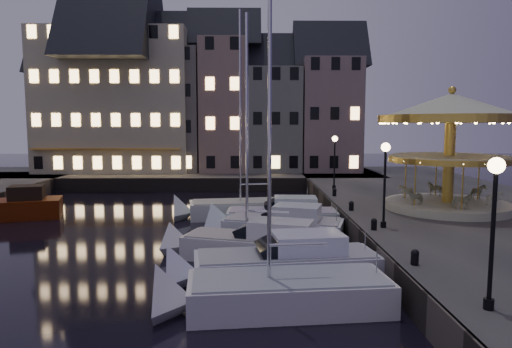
{
  "coord_description": "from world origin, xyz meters",
  "views": [
    {
      "loc": [
        0.72,
        -20.94,
        6.32
      ],
      "look_at": [
        1.0,
        8.0,
        3.2
      ],
      "focal_mm": 32.0,
      "sensor_mm": 36.0,
      "label": 1
    }
  ],
  "objects_px": {
    "motorboat_f": "(244,210)",
    "streetlamp_b": "(385,173)",
    "motorboat_b": "(277,266)",
    "bollard_a": "(415,257)",
    "red_fishing_boat": "(6,209)",
    "streetlamp_c": "(335,155)",
    "motorboat_e": "(275,218)",
    "bollard_c": "(351,205)",
    "streetlamp_a": "(494,211)",
    "bollard_b": "(374,224)",
    "carousel": "(451,129)",
    "bollard_d": "(334,192)",
    "motorboat_d": "(276,227)",
    "motorboat_c": "(254,246)",
    "motorboat_a": "(272,295)"
  },
  "relations": [
    {
      "from": "motorboat_f",
      "to": "streetlamp_b",
      "type": "bearing_deg",
      "value": -52.08
    },
    {
      "from": "motorboat_b",
      "to": "bollard_a",
      "type": "bearing_deg",
      "value": -22.45
    },
    {
      "from": "bollard_a",
      "to": "red_fishing_boat",
      "type": "bearing_deg",
      "value": 147.25
    },
    {
      "from": "streetlamp_c",
      "to": "motorboat_b",
      "type": "xyz_separation_m",
      "value": [
        -5.47,
        -17.49,
        -3.37
      ]
    },
    {
      "from": "motorboat_e",
      "to": "red_fishing_boat",
      "type": "relative_size",
      "value": 1.02
    },
    {
      "from": "bollard_c",
      "to": "streetlamp_a",
      "type": "bearing_deg",
      "value": -87.63
    },
    {
      "from": "bollard_b",
      "to": "red_fishing_boat",
      "type": "distance_m",
      "value": 24.16
    },
    {
      "from": "bollard_c",
      "to": "motorboat_b",
      "type": "xyz_separation_m",
      "value": [
        -4.87,
        -8.49,
        -0.96
      ]
    },
    {
      "from": "bollard_a",
      "to": "bollard_c",
      "type": "relative_size",
      "value": 1.0
    },
    {
      "from": "streetlamp_b",
      "to": "carousel",
      "type": "height_order",
      "value": "carousel"
    },
    {
      "from": "streetlamp_b",
      "to": "carousel",
      "type": "distance_m",
      "value": 7.39
    },
    {
      "from": "streetlamp_b",
      "to": "motorboat_b",
      "type": "height_order",
      "value": "streetlamp_b"
    },
    {
      "from": "bollard_d",
      "to": "motorboat_f",
      "type": "bearing_deg",
      "value": -170.67
    },
    {
      "from": "motorboat_d",
      "to": "carousel",
      "type": "height_order",
      "value": "carousel"
    },
    {
      "from": "motorboat_c",
      "to": "motorboat_f",
      "type": "height_order",
      "value": "motorboat_f"
    },
    {
      "from": "bollard_a",
      "to": "bollard_c",
      "type": "xyz_separation_m",
      "value": [
        0.0,
        10.5,
        0.0
      ]
    },
    {
      "from": "streetlamp_c",
      "to": "motorboat_e",
      "type": "relative_size",
      "value": 0.53
    },
    {
      "from": "bollard_b",
      "to": "bollard_d",
      "type": "xyz_separation_m",
      "value": [
        0.0,
        10.5,
        0.0
      ]
    },
    {
      "from": "motorboat_e",
      "to": "motorboat_c",
      "type": "bearing_deg",
      "value": -101.53
    },
    {
      "from": "motorboat_f",
      "to": "motorboat_e",
      "type": "bearing_deg",
      "value": -59.59
    },
    {
      "from": "streetlamp_a",
      "to": "bollard_c",
      "type": "bearing_deg",
      "value": 92.37
    },
    {
      "from": "motorboat_a",
      "to": "motorboat_b",
      "type": "relative_size",
      "value": 1.56
    },
    {
      "from": "motorboat_e",
      "to": "carousel",
      "type": "bearing_deg",
      "value": -4.47
    },
    {
      "from": "bollard_c",
      "to": "motorboat_f",
      "type": "bearing_deg",
      "value": 145.07
    },
    {
      "from": "bollard_c",
      "to": "bollard_d",
      "type": "bearing_deg",
      "value": 90.0
    },
    {
      "from": "bollard_a",
      "to": "motorboat_e",
      "type": "distance_m",
      "value": 12.46
    },
    {
      "from": "bollard_c",
      "to": "red_fishing_boat",
      "type": "distance_m",
      "value": 22.79
    },
    {
      "from": "red_fishing_boat",
      "to": "motorboat_c",
      "type": "bearing_deg",
      "value": -29.63
    },
    {
      "from": "motorboat_a",
      "to": "red_fishing_boat",
      "type": "height_order",
      "value": "motorboat_a"
    },
    {
      "from": "bollard_b",
      "to": "bollard_c",
      "type": "distance_m",
      "value": 5.0
    },
    {
      "from": "streetlamp_c",
      "to": "motorboat_b",
      "type": "bearing_deg",
      "value": -107.38
    },
    {
      "from": "bollard_d",
      "to": "red_fishing_boat",
      "type": "xyz_separation_m",
      "value": [
        -22.43,
        -1.58,
        -0.91
      ]
    },
    {
      "from": "streetlamp_c",
      "to": "motorboat_c",
      "type": "bearing_deg",
      "value": -113.67
    },
    {
      "from": "motorboat_c",
      "to": "motorboat_f",
      "type": "xyz_separation_m",
      "value": [
        -0.6,
        10.0,
        -0.15
      ]
    },
    {
      "from": "motorboat_c",
      "to": "carousel",
      "type": "relative_size",
      "value": 1.37
    },
    {
      "from": "bollard_c",
      "to": "motorboat_e",
      "type": "distance_m",
      "value": 4.66
    },
    {
      "from": "bollard_a",
      "to": "streetlamp_b",
      "type": "bearing_deg",
      "value": 84.29
    },
    {
      "from": "bollard_c",
      "to": "motorboat_e",
      "type": "xyz_separation_m",
      "value": [
        -4.42,
        1.12,
        -0.96
      ]
    },
    {
      "from": "streetlamp_b",
      "to": "motorboat_c",
      "type": "distance_m",
      "value": 7.27
    },
    {
      "from": "bollard_b",
      "to": "motorboat_a",
      "type": "distance_m",
      "value": 8.3
    },
    {
      "from": "bollard_d",
      "to": "motorboat_d",
      "type": "xyz_separation_m",
      "value": [
        -4.53,
        -7.0,
        -0.96
      ]
    },
    {
      "from": "bollard_a",
      "to": "motorboat_c",
      "type": "relative_size",
      "value": 0.05
    },
    {
      "from": "bollard_d",
      "to": "red_fishing_boat",
      "type": "height_order",
      "value": "red_fishing_boat"
    },
    {
      "from": "streetlamp_a",
      "to": "motorboat_f",
      "type": "relative_size",
      "value": 0.32
    },
    {
      "from": "motorboat_c",
      "to": "motorboat_d",
      "type": "xyz_separation_m",
      "value": [
        1.25,
        4.04,
        -0.04
      ]
    },
    {
      "from": "bollard_a",
      "to": "carousel",
      "type": "distance_m",
      "value": 13.07
    },
    {
      "from": "carousel",
      "to": "motorboat_f",
      "type": "bearing_deg",
      "value": 161.25
    },
    {
      "from": "streetlamp_b",
      "to": "bollard_a",
      "type": "height_order",
      "value": "streetlamp_b"
    },
    {
      "from": "bollard_d",
      "to": "red_fishing_boat",
      "type": "distance_m",
      "value": 22.5
    },
    {
      "from": "motorboat_a",
      "to": "motorboat_e",
      "type": "bearing_deg",
      "value": 86.49
    }
  ]
}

